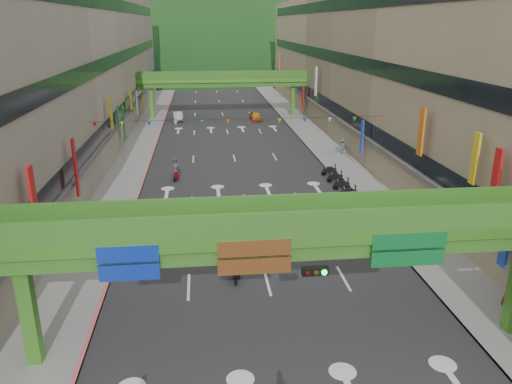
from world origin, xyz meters
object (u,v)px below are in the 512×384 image
object	(u,v)px
overpass_near	(311,249)
pedestrian_red	(510,295)
scooter_rider_mid	(235,264)
car_yellow	(256,116)
car_silver	(178,116)

from	to	relation	value
overpass_near	pedestrian_red	world-z (taller)	overpass_near
scooter_rider_mid	car_yellow	size ratio (longest dim) A/B	0.53
car_yellow	pedestrian_red	xyz separation A→B (m)	(7.42, -54.11, 0.12)
car_silver	pedestrian_red	bearing A→B (deg)	-75.60
car_silver	pedestrian_red	distance (m)	58.40
overpass_near	pedestrian_red	distance (m)	12.39
pedestrian_red	car_yellow	bearing A→B (deg)	111.64
overpass_near	car_yellow	size ratio (longest dim) A/B	7.45
overpass_near	pedestrian_red	size ratio (longest dim) A/B	18.40
overpass_near	car_silver	size ratio (longest dim) A/B	6.96
scooter_rider_mid	car_yellow	bearing A→B (deg)	82.45
scooter_rider_mid	car_yellow	world-z (taller)	scooter_rider_mid
scooter_rider_mid	pedestrian_red	bearing A→B (deg)	-17.87
scooter_rider_mid	car_silver	distance (m)	50.91
overpass_near	scooter_rider_mid	bearing A→B (deg)	110.92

